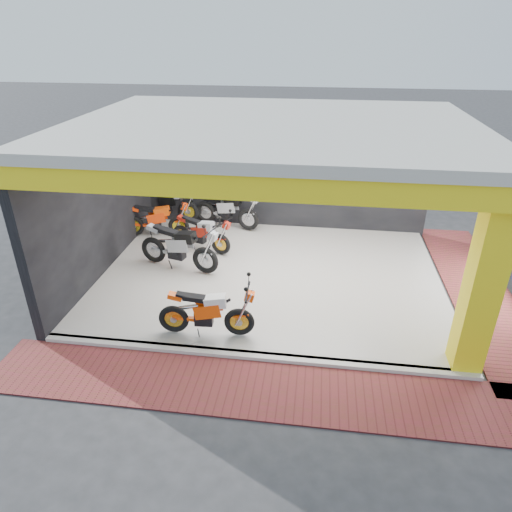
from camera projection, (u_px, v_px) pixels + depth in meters
The scene contains 17 objects.
ground at pixel (260, 326), 9.28m from camera, with size 80.00×80.00×0.00m, color #2D2D30.
showroom_floor at pixel (270, 276), 11.02m from camera, with size 8.00×6.00×0.10m, color silver.
showroom_ceiling at pixel (273, 126), 9.41m from camera, with size 8.40×6.40×0.20m, color beige.
back_wall at pixel (283, 171), 12.98m from camera, with size 8.20×0.20×3.50m, color black.
left_wall at pixel (99, 201), 10.75m from camera, with size 0.20×6.20×3.50m, color black.
corner_column at pixel (484, 283), 7.36m from camera, with size 0.50×0.50×3.50m, color yellow.
header_beam_front at pixel (252, 185), 6.90m from camera, with size 8.40×0.30×0.40m, color yellow.
header_beam_right at pixel (473, 147), 9.05m from camera, with size 0.30×6.40×0.40m, color yellow.
floor_kerb at pixel (252, 356), 8.35m from camera, with size 8.00×0.20×0.10m, color silver.
paver_front at pixel (246, 387), 7.68m from camera, with size 9.00×1.40×0.03m, color maroon.
paver_right at pixel (478, 291), 10.45m from camera, with size 1.40×7.00×0.03m, color maroon.
moto_hero at pixel (239, 309), 8.56m from camera, with size 1.96×0.73×1.20m, color #F94A0A, non-canonical shape.
moto_row_a at pixel (220, 234), 11.66m from camera, with size 1.88×0.70×1.15m, color #AC2012, non-canonical shape.
moto_row_b at pixel (205, 248), 10.70m from camera, with size 2.25×0.84×1.38m, color #9B9DA3, non-canonical shape.
moto_row_c at pixel (178, 217), 12.69m from camera, with size 1.95×0.72×1.19m, color #FF3C0A, non-canonical shape.
moto_row_d at pixel (248, 209), 13.01m from camera, with size 2.17×0.81×1.33m, color #A0A3A7, non-canonical shape.
moto_row_e at pixel (188, 201), 13.60m from camera, with size 2.16×0.80×1.32m, color black, non-canonical shape.
Camera 1 is at (0.97, -7.56, 5.48)m, focal length 32.00 mm.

